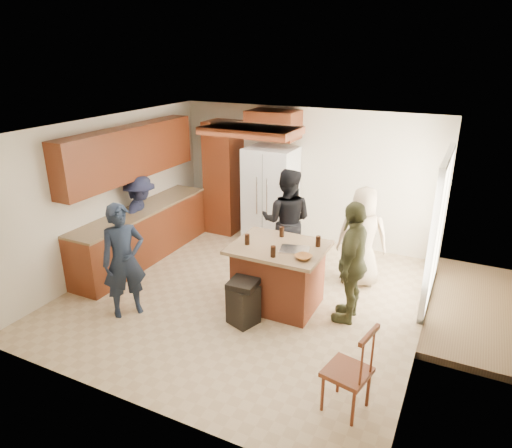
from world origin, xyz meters
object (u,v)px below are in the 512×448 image
at_px(person_behind_left, 287,221).
at_px(person_side_right, 352,262).
at_px(spindle_chair, 349,373).
at_px(person_behind_right, 362,237).
at_px(trash_bin, 243,302).
at_px(refrigerator, 271,195).
at_px(person_counter, 142,218).
at_px(person_front_left, 124,261).
at_px(kitchen_island, 278,275).

relative_size(person_behind_left, person_side_right, 1.02).
distance_m(person_side_right, spindle_chair, 1.78).
xyz_separation_m(person_behind_right, person_side_right, (0.12, -1.05, 0.06)).
distance_m(person_behind_left, trash_bin, 1.82).
relative_size(refrigerator, spindle_chair, 1.81).
relative_size(person_behind_left, refrigerator, 0.96).
bearing_deg(person_counter, person_front_left, -166.01).
bearing_deg(person_behind_right, spindle_chair, 87.34).
bearing_deg(refrigerator, person_side_right, -44.22).
distance_m(person_counter, kitchen_island, 2.78).
xyz_separation_m(trash_bin, spindle_chair, (1.68, -0.95, 0.13)).
relative_size(refrigerator, trash_bin, 2.86).
bearing_deg(person_front_left, kitchen_island, -22.37).
bearing_deg(trash_bin, person_counter, 157.22).
relative_size(person_counter, trash_bin, 2.38).
height_order(person_front_left, person_counter, person_front_left).
distance_m(person_side_right, kitchen_island, 1.08).
xyz_separation_m(person_behind_right, kitchen_island, (-0.89, -1.16, -0.31)).
xyz_separation_m(person_behind_right, trash_bin, (-1.12, -1.79, -0.47)).
distance_m(refrigerator, kitchen_island, 2.44).
bearing_deg(person_behind_left, spindle_chair, 111.67).
bearing_deg(person_front_left, person_behind_right, -13.83).
relative_size(person_behind_right, person_side_right, 0.93).
bearing_deg(person_counter, person_behind_left, -91.64).
xyz_separation_m(person_front_left, kitchen_island, (1.80, 1.10, -0.33)).
bearing_deg(person_behind_left, kitchen_island, 94.97).
bearing_deg(person_counter, trash_bin, -130.35).
distance_m(person_counter, trash_bin, 2.74).
height_order(trash_bin, spindle_chair, spindle_chair).
relative_size(person_counter, kitchen_island, 1.17).
bearing_deg(spindle_chair, person_behind_right, 101.59).
height_order(person_counter, trash_bin, person_counter).
height_order(person_front_left, person_behind_left, person_behind_left).
bearing_deg(refrigerator, spindle_chair, -55.72).
height_order(person_side_right, spindle_chair, person_side_right).
height_order(person_front_left, trash_bin, person_front_left).
relative_size(person_behind_right, person_counter, 1.04).
distance_m(person_front_left, person_behind_left, 2.65).
height_order(refrigerator, trash_bin, refrigerator).
height_order(person_front_left, kitchen_island, person_front_left).
relative_size(person_front_left, spindle_chair, 1.61).
bearing_deg(person_front_left, refrigerator, 23.71).
relative_size(refrigerator, kitchen_island, 1.41).
bearing_deg(person_behind_right, trash_bin, 43.66).
relative_size(person_front_left, person_behind_right, 1.02).
distance_m(person_front_left, kitchen_island, 2.14).
relative_size(person_side_right, spindle_chair, 1.70).
distance_m(person_counter, spindle_chair, 4.64).
bearing_deg(person_side_right, person_counter, -96.49).
distance_m(person_counter, refrigerator, 2.39).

